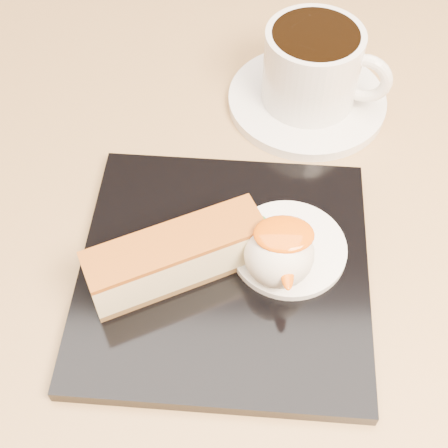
{
  "coord_description": "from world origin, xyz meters",
  "views": [
    {
      "loc": [
        0.04,
        -0.26,
        1.13
      ],
      "look_at": [
        0.04,
        0.01,
        0.76
      ],
      "focal_mm": 50.0,
      "sensor_mm": 36.0,
      "label": 1
    }
  ],
  "objects_px": {
    "dessert_plate": "(224,271)",
    "cheesecake": "(176,257)",
    "ice_cream_scoop": "(279,254)",
    "table": "(187,351)",
    "coffee_cup": "(314,66)",
    "saucer": "(307,100)"
  },
  "relations": [
    {
      "from": "dessert_plate",
      "to": "cheesecake",
      "type": "height_order",
      "value": "cheesecake"
    },
    {
      "from": "dessert_plate",
      "to": "cheesecake",
      "type": "bearing_deg",
      "value": -171.87
    },
    {
      "from": "dessert_plate",
      "to": "ice_cream_scoop",
      "type": "bearing_deg",
      "value": -7.13
    },
    {
      "from": "table",
      "to": "coffee_cup",
      "type": "distance_m",
      "value": 0.3
    },
    {
      "from": "dessert_plate",
      "to": "saucer",
      "type": "xyz_separation_m",
      "value": [
        0.08,
        0.19,
        -0.0
      ]
    },
    {
      "from": "ice_cream_scoop",
      "to": "dessert_plate",
      "type": "bearing_deg",
      "value": 172.87
    },
    {
      "from": "dessert_plate",
      "to": "cheesecake",
      "type": "relative_size",
      "value": 1.62
    },
    {
      "from": "dessert_plate",
      "to": "coffee_cup",
      "type": "relative_size",
      "value": 1.91
    },
    {
      "from": "table",
      "to": "saucer",
      "type": "xyz_separation_m",
      "value": [
        0.12,
        0.18,
        0.16
      ]
    },
    {
      "from": "ice_cream_scoop",
      "to": "coffee_cup",
      "type": "xyz_separation_m",
      "value": [
        0.04,
        0.2,
        0.01
      ]
    },
    {
      "from": "table",
      "to": "dessert_plate",
      "type": "xyz_separation_m",
      "value": [
        0.04,
        -0.01,
        0.16
      ]
    },
    {
      "from": "coffee_cup",
      "to": "saucer",
      "type": "bearing_deg",
      "value": 180.0
    },
    {
      "from": "dessert_plate",
      "to": "coffee_cup",
      "type": "height_order",
      "value": "coffee_cup"
    },
    {
      "from": "cheesecake",
      "to": "coffee_cup",
      "type": "relative_size",
      "value": 1.18
    },
    {
      "from": "cheesecake",
      "to": "coffee_cup",
      "type": "xyz_separation_m",
      "value": [
        0.12,
        0.2,
        0.01
      ]
    },
    {
      "from": "ice_cream_scoop",
      "to": "saucer",
      "type": "relative_size",
      "value": 0.34
    },
    {
      "from": "ice_cream_scoop",
      "to": "table",
      "type": "bearing_deg",
      "value": 170.5
    },
    {
      "from": "dessert_plate",
      "to": "coffee_cup",
      "type": "bearing_deg",
      "value": 66.98
    },
    {
      "from": "cheesecake",
      "to": "ice_cream_scoop",
      "type": "xyz_separation_m",
      "value": [
        0.07,
        0.0,
        0.0
      ]
    },
    {
      "from": "cheesecake",
      "to": "dessert_plate",
      "type": "bearing_deg",
      "value": -15.43
    },
    {
      "from": "cheesecake",
      "to": "ice_cream_scoop",
      "type": "distance_m",
      "value": 0.08
    },
    {
      "from": "saucer",
      "to": "cheesecake",
      "type": "bearing_deg",
      "value": -120.07
    }
  ]
}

